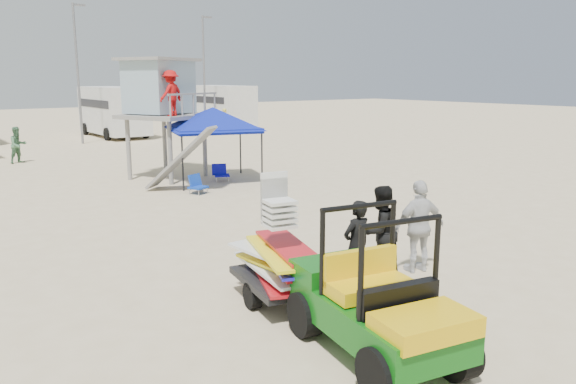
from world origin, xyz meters
TOP-DOWN VIEW (x-y plane):
  - ground at (0.00, 0.00)m, footprint 140.00×140.00m
  - utility_cart at (-1.56, -1.87)m, footprint 1.80×2.89m
  - surf_trailer at (-1.55, 0.46)m, footprint 1.49×2.31m
  - man_left at (-0.04, 0.16)m, footprint 0.62×0.42m
  - man_mid at (0.81, 0.41)m, footprint 0.92×0.73m
  - man_right at (1.66, 0.16)m, footprint 1.17×0.73m
  - lifeguard_tower at (2.08, 13.25)m, footprint 3.69×3.69m
  - canopy_blue at (3.26, 11.43)m, footprint 3.71×3.71m
  - beach_chair_b at (1.68, 9.81)m, footprint 0.69×0.76m
  - beach_chair_c at (3.49, 11.39)m, footprint 0.70×0.78m
  - rv_mid_right at (6.00, 29.99)m, footprint 2.64×7.00m
  - rv_far_right at (15.00, 31.49)m, footprint 2.64×6.60m
  - light_pole_left at (3.00, 27.00)m, footprint 0.14×0.14m
  - light_pole_right at (12.00, 28.50)m, footprint 0.14×0.14m
  - distant_beachgoers at (3.58, 23.10)m, footprint 15.37×7.08m

SIDE VIEW (x-z plane):
  - ground at x=0.00m, z-range 0.00..0.00m
  - beach_chair_b at x=1.68m, z-range -0.01..0.63m
  - beach_chair_c at x=3.49m, z-range -0.01..0.63m
  - surf_trailer at x=-1.55m, z-range -0.19..1.83m
  - man_left at x=-0.04m, z-range 0.00..1.68m
  - distant_beachgoers at x=3.58m, z-range -0.03..1.73m
  - man_mid at x=0.81m, z-range 0.00..1.81m
  - man_right at x=1.66m, z-range 0.00..1.86m
  - utility_cart at x=-1.56m, z-range -0.07..1.98m
  - rv_far_right at x=15.00m, z-range 0.17..3.42m
  - rv_mid_right at x=6.00m, z-range 0.17..3.42m
  - canopy_blue at x=3.26m, z-range 1.04..4.21m
  - lifeguard_tower at x=2.08m, z-range 1.09..5.55m
  - light_pole_left at x=3.00m, z-range 0.00..8.00m
  - light_pole_right at x=12.00m, z-range 0.00..8.00m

